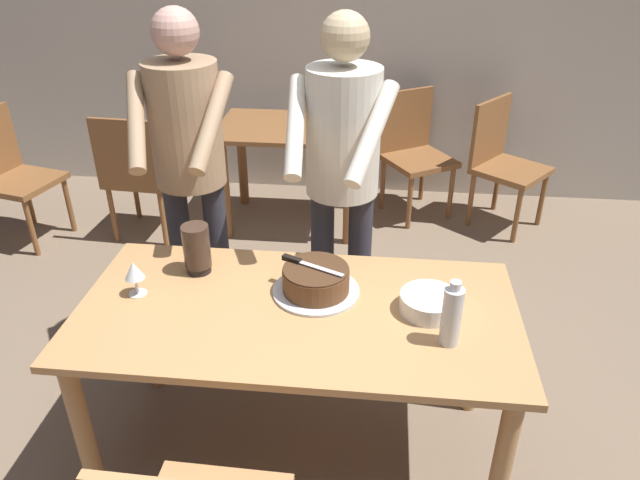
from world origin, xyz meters
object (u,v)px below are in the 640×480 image
(plate_stack, at_px, (429,303))
(background_chair_0, at_px, (138,172))
(person_cutting_cake, at_px, (342,166))
(background_chair_3, at_px, (10,172))
(wine_glass_near, at_px, (134,272))
(hurricane_lamp, at_px, (197,249))
(cake_knife, at_px, (300,262))
(person_standing_beside, at_px, (189,157))
(cake_on_platter, at_px, (316,281))
(background_table, at_px, (291,148))
(main_dining_table, at_px, (297,332))
(background_chair_2, at_px, (413,149))
(background_chair_1, at_px, (503,159))
(water_bottle, at_px, (452,315))

(plate_stack, distance_m, background_chair_0, 2.54)
(person_cutting_cake, height_order, background_chair_3, person_cutting_cake)
(wine_glass_near, bearing_deg, hurricane_lamp, 44.16)
(cake_knife, height_order, person_standing_beside, person_standing_beside)
(wine_glass_near, xyz_separation_m, person_cutting_cake, (0.75, 0.59, 0.22))
(cake_on_platter, relative_size, person_standing_beside, 0.20)
(cake_on_platter, height_order, plate_stack, cake_on_platter)
(plate_stack, relative_size, background_table, 0.22)
(main_dining_table, bearing_deg, background_chair_0, 126.79)
(main_dining_table, xyz_separation_m, hurricane_lamp, (-0.44, 0.22, 0.22))
(main_dining_table, xyz_separation_m, cake_on_platter, (0.06, 0.12, 0.16))
(hurricane_lamp, distance_m, background_chair_0, 1.84)
(background_chair_2, bearing_deg, main_dining_table, -102.20)
(wine_glass_near, distance_m, background_chair_3, 2.31)
(main_dining_table, height_order, background_chair_2, background_chair_2)
(background_chair_1, bearing_deg, plate_stack, -106.32)
(main_dining_table, distance_m, person_standing_beside, 0.98)
(cake_knife, xyz_separation_m, wine_glass_near, (-0.62, -0.12, -0.01))
(cake_knife, bearing_deg, person_standing_beside, 138.53)
(cake_knife, xyz_separation_m, background_chair_2, (0.53, 2.27, -0.37))
(wine_glass_near, bearing_deg, background_chair_2, 64.20)
(background_chair_0, relative_size, background_chair_1, 1.00)
(background_chair_0, xyz_separation_m, background_chair_3, (-0.86, -0.09, 0.00))
(background_chair_3, bearing_deg, wine_glass_near, -46.73)
(cake_knife, height_order, background_chair_3, background_chair_3)
(person_cutting_cake, bearing_deg, cake_on_platter, -96.66)
(cake_knife, distance_m, background_table, 2.02)
(cake_on_platter, bearing_deg, hurricane_lamp, 168.48)
(cake_on_platter, distance_m, background_table, 2.05)
(background_chair_1, xyz_separation_m, background_chair_3, (-3.34, -0.58, 0.00))
(main_dining_table, height_order, background_chair_1, background_chair_1)
(plate_stack, height_order, person_cutting_cake, person_cutting_cake)
(person_standing_beside, bearing_deg, cake_on_platter, -40.06)
(background_chair_2, bearing_deg, cake_knife, -103.12)
(background_chair_1, relative_size, background_chair_2, 1.00)
(cake_on_platter, xyz_separation_m, plate_stack, (0.43, -0.08, -0.02))
(cake_on_platter, bearing_deg, water_bottle, -27.58)
(plate_stack, bearing_deg, background_chair_1, 73.68)
(background_chair_1, bearing_deg, cake_knife, -118.42)
(main_dining_table, bearing_deg, hurricane_lamp, 153.35)
(background_table, xyz_separation_m, background_chair_2, (0.86, 0.30, -0.09))
(background_chair_1, distance_m, background_chair_2, 0.64)
(cake_on_platter, distance_m, wine_glass_near, 0.70)
(water_bottle, distance_m, background_chair_3, 3.32)
(wine_glass_near, distance_m, background_chair_2, 2.67)
(background_chair_3, bearing_deg, background_chair_1, 9.94)
(background_table, distance_m, background_chair_3, 1.90)
(person_cutting_cake, xyz_separation_m, person_standing_beside, (-0.70, 0.03, 0.00))
(background_table, bearing_deg, background_chair_0, -161.48)
(cake_knife, xyz_separation_m, hurricane_lamp, (-0.43, 0.07, -0.01))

